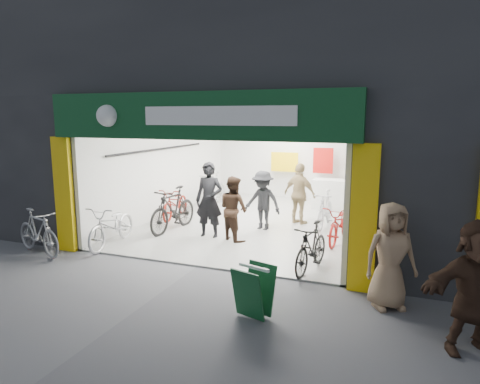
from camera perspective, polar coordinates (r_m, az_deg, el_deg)
The scene contains 17 objects.
ground at distance 8.92m, azimuth -5.86°, elevation -9.92°, with size 60.00×60.00×0.00m, color #56565B.
building at distance 12.86m, azimuth 8.03°, elevation 15.66°, with size 17.00×10.27×8.00m.
bike_left_front at distance 10.56m, azimuth -16.67°, elevation -4.27°, with size 0.67×1.92×1.01m, color silver.
bike_left_midfront at distance 11.49m, azimuth -8.91°, elevation -2.34°, with size 0.56×1.99×1.19m, color black.
bike_left_midback at distance 12.96m, azimuth -8.58°, elevation -1.50°, with size 0.62×1.79×0.94m, color maroon.
bike_left_back at distance 14.61m, azimuth -3.69°, elevation 0.36°, with size 0.55×1.94×1.17m, color #A3A3A8.
bike_right_front at distance 8.61m, azimuth 9.49°, elevation -7.31°, with size 0.46×1.63×0.98m, color black.
bike_right_mid at distance 10.66m, azimuth 13.22°, elevation -4.19°, with size 0.62×1.78×0.93m, color maroon.
bike_right_back at distance 12.01m, azimuth 11.28°, elevation -2.29°, with size 0.48×1.70×1.02m, color #AAAAAF.
parked_bike at distance 10.51m, azimuth -25.32°, elevation -4.85°, with size 0.48×1.70×1.02m, color #A6A6AA.
customer_a at distance 10.71m, azimuth -4.14°, elevation -1.14°, with size 0.70×0.46×1.93m, color black.
customer_b at distance 10.47m, azimuth -0.88°, elevation -2.25°, with size 0.79×0.61×1.62m, color #322017.
customer_c at distance 11.42m, azimuth 3.04°, elevation -1.21°, with size 1.05×0.60×1.62m, color black.
customer_d at distance 12.11m, azimuth 7.96°, elevation -0.32°, with size 1.03×0.43×1.76m, color #9A835A.
pedestrian_near at distance 7.25m, azimuth 19.43°, elevation -8.03°, with size 0.84×0.55×1.72m, color #977658.
pedestrian_far at distance 6.37m, azimuth 28.83°, elevation -11.05°, with size 1.64×0.52×1.77m, color #3B261A.
sandwich_board at distance 6.67m, azimuth 1.87°, elevation -12.93°, with size 0.64×0.65×0.79m.
Camera 1 is at (3.81, -7.48, 3.04)m, focal length 32.00 mm.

